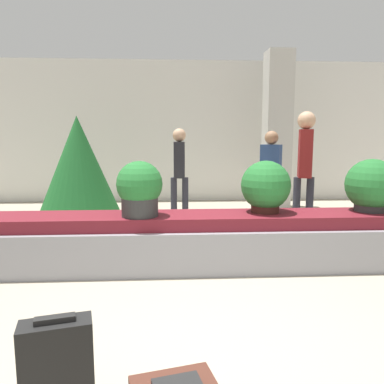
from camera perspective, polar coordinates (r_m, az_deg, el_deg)
The scene contains 12 objects.
ground_plane at distance 2.77m, azimuth 2.32°, elevation -23.59°, with size 18.00×18.00×0.00m, color #9E937F.
back_wall at distance 8.74m, azimuth -1.77°, elevation 9.15°, with size 18.00×0.06×3.20m.
carousel at distance 4.29m, azimuth 0.00°, elevation -7.56°, with size 6.57×0.75×0.61m.
pillar at distance 8.02m, azimuth 12.81°, elevation 9.03°, with size 0.52×0.52×3.20m.
suitcase_1 at distance 2.29m, azimuth -19.81°, elevation -23.86°, with size 0.40×0.25×0.55m.
potted_plant_0 at distance 4.81m, azimuth 25.69°, elevation 0.79°, with size 0.60×0.60×0.61m.
potted_plant_1 at distance 4.09m, azimuth -8.00°, elevation 0.49°, with size 0.50×0.50×0.60m.
potted_plant_2 at distance 4.35m, azimuth 11.16°, elevation 0.75°, with size 0.57×0.57×0.59m.
traveler_0 at distance 6.26m, azimuth 11.88°, elevation 3.20°, with size 0.37×0.32×1.58m.
traveler_1 at distance 5.76m, azimuth 16.81°, elevation 4.53°, with size 0.31×0.35×1.84m.
traveler_2 at distance 6.49m, azimuth -1.93°, elevation 3.83°, with size 0.31×0.33×1.62m.
decorated_tree at distance 6.70m, azimuth -16.92°, elevation 3.98°, with size 1.37×1.37×1.83m.
Camera 1 is at (-0.24, -2.34, 1.46)m, focal length 35.00 mm.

